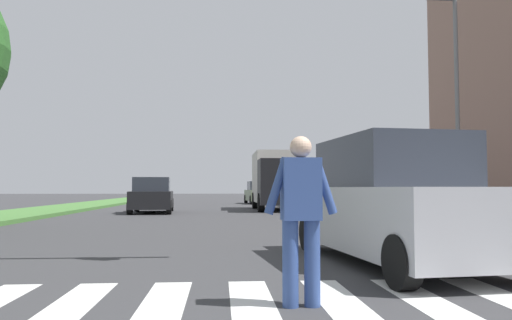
{
  "coord_description": "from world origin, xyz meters",
  "views": [
    {
      "loc": [
        0.12,
        3.37,
        1.17
      ],
      "look_at": [
        1.29,
        19.68,
        2.09
      ],
      "focal_mm": 34.64,
      "sensor_mm": 36.0,
      "label": 1
    }
  ],
  "objects_px": {
    "street_lamp_right": "(454,84)",
    "truck_box_delivery": "(277,179)",
    "suv_crossing": "(395,203)",
    "sedan_distant": "(259,193)",
    "sedan_midblock": "(152,196)",
    "pedestrian_performer": "(301,212)"
  },
  "relations": [
    {
      "from": "sedan_midblock",
      "to": "suv_crossing",
      "type": "bearing_deg",
      "value": -69.46
    },
    {
      "from": "suv_crossing",
      "to": "truck_box_delivery",
      "type": "distance_m",
      "value": 18.46
    },
    {
      "from": "street_lamp_right",
      "to": "sedan_distant",
      "type": "xyz_separation_m",
      "value": [
        -4.87,
        20.62,
        -3.83
      ]
    },
    {
      "from": "pedestrian_performer",
      "to": "suv_crossing",
      "type": "relative_size",
      "value": 0.35
    },
    {
      "from": "suv_crossing",
      "to": "truck_box_delivery",
      "type": "height_order",
      "value": "truck_box_delivery"
    },
    {
      "from": "suv_crossing",
      "to": "pedestrian_performer",
      "type": "bearing_deg",
      "value": -125.77
    },
    {
      "from": "suv_crossing",
      "to": "sedan_midblock",
      "type": "distance_m",
      "value": 16.88
    },
    {
      "from": "street_lamp_right",
      "to": "truck_box_delivery",
      "type": "xyz_separation_m",
      "value": [
        -4.72,
        10.33,
        -2.96
      ]
    },
    {
      "from": "sedan_distant",
      "to": "suv_crossing",
      "type": "bearing_deg",
      "value": -90.24
    },
    {
      "from": "truck_box_delivery",
      "to": "sedan_distant",
      "type": "bearing_deg",
      "value": 90.84
    },
    {
      "from": "sedan_midblock",
      "to": "sedan_distant",
      "type": "relative_size",
      "value": 0.97
    },
    {
      "from": "street_lamp_right",
      "to": "suv_crossing",
      "type": "relative_size",
      "value": 1.57
    },
    {
      "from": "pedestrian_performer",
      "to": "sedan_distant",
      "type": "relative_size",
      "value": 0.4
    },
    {
      "from": "sedan_midblock",
      "to": "truck_box_delivery",
      "type": "bearing_deg",
      "value": 23.08
    },
    {
      "from": "suv_crossing",
      "to": "truck_box_delivery",
      "type": "relative_size",
      "value": 0.77
    },
    {
      "from": "suv_crossing",
      "to": "sedan_distant",
      "type": "xyz_separation_m",
      "value": [
        0.12,
        28.73,
        -0.17
      ]
    },
    {
      "from": "sedan_midblock",
      "to": "sedan_distant",
      "type": "xyz_separation_m",
      "value": [
        6.04,
        12.92,
        -0.0
      ]
    },
    {
      "from": "street_lamp_right",
      "to": "truck_box_delivery",
      "type": "bearing_deg",
      "value": 114.55
    },
    {
      "from": "suv_crossing",
      "to": "sedan_distant",
      "type": "distance_m",
      "value": 28.73
    },
    {
      "from": "street_lamp_right",
      "to": "pedestrian_performer",
      "type": "xyz_separation_m",
      "value": [
        -6.91,
        -10.79,
        -3.66
      ]
    },
    {
      "from": "street_lamp_right",
      "to": "suv_crossing",
      "type": "bearing_deg",
      "value": -121.58
    },
    {
      "from": "street_lamp_right",
      "to": "sedan_distant",
      "type": "distance_m",
      "value": 21.53
    }
  ]
}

